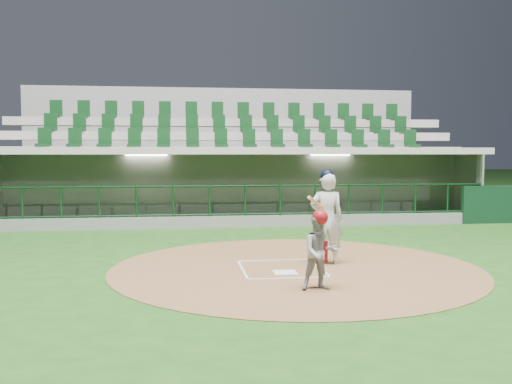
# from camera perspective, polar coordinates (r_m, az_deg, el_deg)

# --- Properties ---
(ground) EXTENTS (120.00, 120.00, 0.00)m
(ground) POSITION_cam_1_polar(r_m,az_deg,el_deg) (11.40, 2.28, -7.44)
(ground) COLOR #1C4714
(ground) RESTS_ON ground
(dirt_circle) EXTENTS (7.20, 7.20, 0.01)m
(dirt_circle) POSITION_cam_1_polar(r_m,az_deg,el_deg) (11.26, 3.97, -7.55)
(dirt_circle) COLOR brown
(dirt_circle) RESTS_ON ground
(home_plate) EXTENTS (0.43, 0.43, 0.02)m
(home_plate) POSITION_cam_1_polar(r_m,az_deg,el_deg) (10.72, 2.92, -8.05)
(home_plate) COLOR white
(home_plate) RESTS_ON dirt_circle
(batter_box_chalk) EXTENTS (1.55, 1.80, 0.01)m
(batter_box_chalk) POSITION_cam_1_polar(r_m,az_deg,el_deg) (11.11, 2.54, -7.65)
(batter_box_chalk) COLOR silver
(batter_box_chalk) RESTS_ON ground
(dugout_structure) EXTENTS (16.40, 3.70, 3.00)m
(dugout_structure) POSITION_cam_1_polar(r_m,az_deg,el_deg) (18.99, -1.28, 0.07)
(dugout_structure) COLOR gray
(dugout_structure) RESTS_ON ground
(seating_deck) EXTENTS (17.00, 6.72, 5.15)m
(seating_deck) POSITION_cam_1_polar(r_m,az_deg,el_deg) (22.02, -2.52, 1.82)
(seating_deck) COLOR slate
(seating_deck) RESTS_ON ground
(batter) EXTENTS (0.90, 0.90, 1.91)m
(batter) POSITION_cam_1_polar(r_m,az_deg,el_deg) (11.54, 7.08, -2.49)
(batter) COLOR silver
(batter) RESTS_ON dirt_circle
(catcher) EXTENTS (0.62, 0.49, 1.32)m
(catcher) POSITION_cam_1_polar(r_m,az_deg,el_deg) (9.40, 6.40, -5.84)
(catcher) COLOR #98989D
(catcher) RESTS_ON dirt_circle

